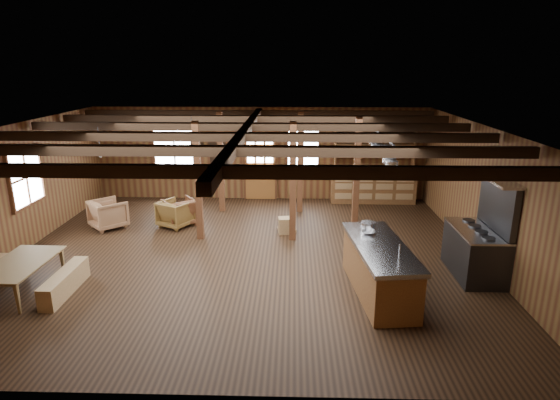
{
  "coord_description": "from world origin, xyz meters",
  "views": [
    {
      "loc": [
        1.01,
        -9.46,
        4.05
      ],
      "look_at": [
        0.72,
        0.41,
        1.15
      ],
      "focal_mm": 30.0,
      "sensor_mm": 36.0,
      "label": 1
    }
  ],
  "objects_px": {
    "kitchen_island": "(379,269)",
    "armchair_a": "(180,212)",
    "armchair_c": "(108,214)",
    "commercial_range": "(479,244)",
    "dining_table": "(23,277)",
    "armchair_b": "(176,214)"
  },
  "relations": [
    {
      "from": "kitchen_island",
      "to": "armchair_c",
      "type": "bearing_deg",
      "value": 145.92
    },
    {
      "from": "kitchen_island",
      "to": "armchair_c",
      "type": "distance_m",
      "value": 7.09
    },
    {
      "from": "armchair_c",
      "to": "kitchen_island",
      "type": "bearing_deg",
      "value": -162.09
    },
    {
      "from": "armchair_a",
      "to": "armchair_b",
      "type": "xyz_separation_m",
      "value": [
        -0.06,
        -0.16,
        0.0
      ]
    },
    {
      "from": "kitchen_island",
      "to": "armchair_c",
      "type": "height_order",
      "value": "kitchen_island"
    },
    {
      "from": "armchair_a",
      "to": "armchair_b",
      "type": "relative_size",
      "value": 1.0
    },
    {
      "from": "commercial_range",
      "to": "armchair_a",
      "type": "distance_m",
      "value": 7.16
    },
    {
      "from": "kitchen_island",
      "to": "commercial_range",
      "type": "xyz_separation_m",
      "value": [
        2.07,
        0.82,
        0.17
      ]
    },
    {
      "from": "armchair_b",
      "to": "kitchen_island",
      "type": "bearing_deg",
      "value": 172.13
    },
    {
      "from": "kitchen_island",
      "to": "armchair_b",
      "type": "height_order",
      "value": "kitchen_island"
    },
    {
      "from": "kitchen_island",
      "to": "armchair_a",
      "type": "height_order",
      "value": "kitchen_island"
    },
    {
      "from": "armchair_a",
      "to": "armchair_b",
      "type": "height_order",
      "value": "armchair_b"
    },
    {
      "from": "commercial_range",
      "to": "armchair_c",
      "type": "distance_m",
      "value": 8.7
    },
    {
      "from": "armchair_c",
      "to": "commercial_range",
      "type": "bearing_deg",
      "value": -150.81
    },
    {
      "from": "kitchen_island",
      "to": "commercial_range",
      "type": "bearing_deg",
      "value": 15.7
    },
    {
      "from": "dining_table",
      "to": "armchair_b",
      "type": "distance_m",
      "value": 4.13
    },
    {
      "from": "armchair_a",
      "to": "armchair_c",
      "type": "height_order",
      "value": "armchair_c"
    },
    {
      "from": "armchair_a",
      "to": "armchair_c",
      "type": "relative_size",
      "value": 0.94
    },
    {
      "from": "dining_table",
      "to": "armchair_a",
      "type": "height_order",
      "value": "armchair_a"
    },
    {
      "from": "commercial_range",
      "to": "armchair_b",
      "type": "relative_size",
      "value": 2.65
    },
    {
      "from": "armchair_c",
      "to": "dining_table",
      "type": "bearing_deg",
      "value": 132.42
    },
    {
      "from": "kitchen_island",
      "to": "armchair_a",
      "type": "distance_m",
      "value": 5.79
    }
  ]
}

